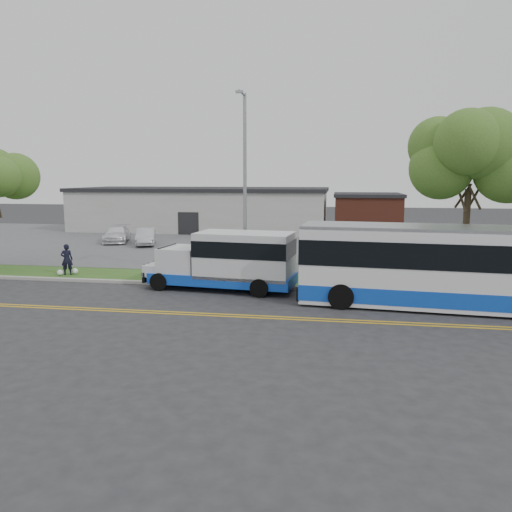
% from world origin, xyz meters
% --- Properties ---
extents(ground, '(140.00, 140.00, 0.00)m').
position_xyz_m(ground, '(0.00, 0.00, 0.00)').
color(ground, '#28282B').
rests_on(ground, ground).
extents(lane_line_north, '(70.00, 0.12, 0.01)m').
position_xyz_m(lane_line_north, '(0.00, -3.85, 0.01)').
color(lane_line_north, gold).
rests_on(lane_line_north, ground).
extents(lane_line_south, '(70.00, 0.12, 0.01)m').
position_xyz_m(lane_line_south, '(0.00, -4.15, 0.01)').
color(lane_line_south, gold).
rests_on(lane_line_south, ground).
extents(curb, '(80.00, 0.30, 0.15)m').
position_xyz_m(curb, '(0.00, 1.10, 0.07)').
color(curb, '#9E9B93').
rests_on(curb, ground).
extents(verge, '(80.00, 3.30, 0.10)m').
position_xyz_m(verge, '(0.00, 2.90, 0.05)').
color(verge, '#294B19').
rests_on(verge, ground).
extents(parking_lot, '(80.00, 25.00, 0.10)m').
position_xyz_m(parking_lot, '(0.00, 17.00, 0.05)').
color(parking_lot, '#4C4C4F').
rests_on(parking_lot, ground).
extents(commercial_building, '(25.40, 10.40, 4.35)m').
position_xyz_m(commercial_building, '(-6.00, 27.00, 2.18)').
color(commercial_building, '#9E9E99').
rests_on(commercial_building, ground).
extents(brick_wing, '(6.30, 7.30, 3.90)m').
position_xyz_m(brick_wing, '(10.50, 26.00, 1.96)').
color(brick_wing, brown).
rests_on(brick_wing, ground).
extents(tree_east, '(5.20, 5.20, 8.33)m').
position_xyz_m(tree_east, '(14.00, 3.00, 6.20)').
color(tree_east, '#3C2A20').
rests_on(tree_east, verge).
extents(streetlight_near, '(0.35, 1.53, 9.50)m').
position_xyz_m(streetlight_near, '(3.00, 2.73, 5.23)').
color(streetlight_near, gray).
rests_on(streetlight_near, verge).
extents(shuttle_bus, '(7.59, 3.18, 2.83)m').
position_xyz_m(shuttle_bus, '(2.71, 0.52, 1.51)').
color(shuttle_bus, '#1142B9').
rests_on(shuttle_bus, ground).
extents(transit_bus, '(12.55, 3.85, 3.43)m').
position_xyz_m(transit_bus, '(12.43, -1.30, 1.73)').
color(transit_bus, silver).
rests_on(transit_bus, ground).
extents(pedestrian, '(0.73, 0.62, 1.71)m').
position_xyz_m(pedestrian, '(-6.89, 2.25, 0.96)').
color(pedestrian, black).
rests_on(pedestrian, verge).
extents(parked_car_a, '(2.64, 4.29, 1.33)m').
position_xyz_m(parked_car_a, '(-7.25, 14.60, 0.77)').
color(parked_car_a, '#B4B6BC').
rests_on(parked_car_a, parking_lot).
extents(parked_car_b, '(3.07, 4.90, 1.32)m').
position_xyz_m(parked_car_b, '(-10.24, 15.83, 0.76)').
color(parked_car_b, white).
rests_on(parked_car_b, parking_lot).
extents(grocery_bag_left, '(0.32, 0.32, 0.32)m').
position_xyz_m(grocery_bag_left, '(-7.19, 2.00, 0.26)').
color(grocery_bag_left, white).
rests_on(grocery_bag_left, verge).
extents(grocery_bag_right, '(0.32, 0.32, 0.32)m').
position_xyz_m(grocery_bag_right, '(-6.59, 2.50, 0.26)').
color(grocery_bag_right, white).
rests_on(grocery_bag_right, verge).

